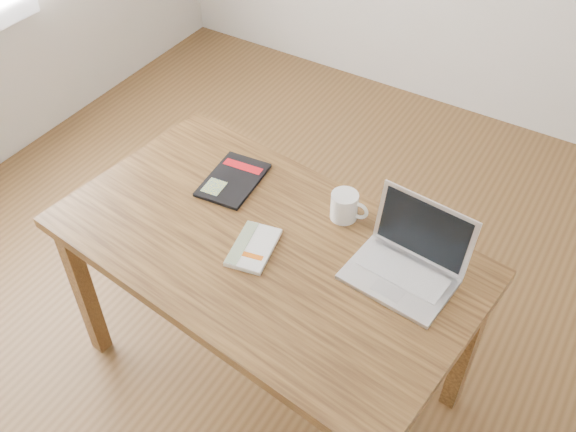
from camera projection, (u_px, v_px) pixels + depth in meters
The scene contains 6 objects.
room at pixel (278, 45), 1.79m from camera, with size 4.04×4.04×2.70m.
desk at pixel (266, 262), 2.13m from camera, with size 1.46×0.94×0.75m.
white_guidebook at pixel (253, 247), 2.05m from camera, with size 0.16×0.22×0.02m.
black_guidebook at pixel (233, 180), 2.29m from camera, with size 0.20×0.28×0.01m.
laptop at pixel (408, 261), 1.95m from camera, with size 0.34×0.29×0.22m.
coffee_mug at pixel (345, 206), 2.13m from camera, with size 0.13×0.09×0.10m.
Camera 1 is at (0.80, -1.36, 2.25)m, focal length 40.00 mm.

